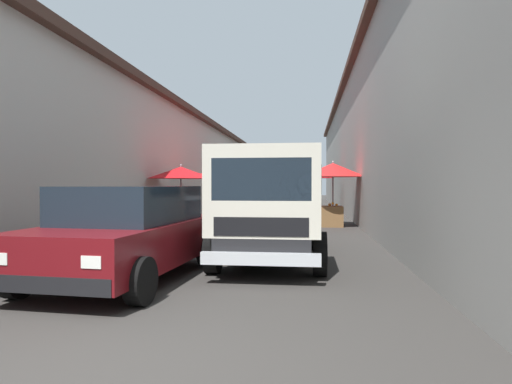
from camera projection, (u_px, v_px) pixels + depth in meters
ground at (265, 223)px, 16.60m from camera, size 90.00×90.00×0.00m
building_left_whitewash at (117, 164)px, 19.61m from camera, size 49.80×7.50×4.74m
building_right_concrete at (437, 142)px, 17.96m from camera, size 49.80×7.50×6.40m
fruit_stall_near_left at (242, 182)px, 19.49m from camera, size 2.11×2.11×2.13m
fruit_stall_near_right at (311, 178)px, 22.77m from camera, size 2.24×2.24×2.36m
fruit_stall_far_left at (333, 177)px, 15.35m from camera, size 2.28×2.28×2.31m
fruit_stall_far_right at (181, 182)px, 14.20m from camera, size 2.15×2.15×2.13m
fruit_stall_mid_lane at (223, 178)px, 16.57m from camera, size 2.39×2.39×2.25m
hatchback_car at (129, 232)px, 6.84m from camera, size 4.03×2.16×1.45m
delivery_truck at (269, 209)px, 7.83m from camera, size 4.92×1.97×2.08m
vendor_by_crates at (239, 200)px, 15.11m from camera, size 0.59×0.39×1.63m
parked_scooter at (180, 220)px, 12.57m from camera, size 1.69×0.43×1.14m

